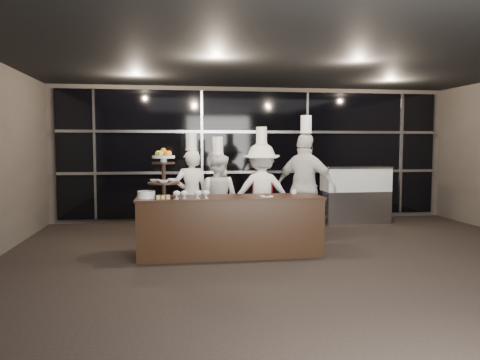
{
  "coord_description": "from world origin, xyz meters",
  "views": [
    {
      "loc": [
        -1.86,
        -5.46,
        1.71
      ],
      "look_at": [
        -0.78,
        1.91,
        1.15
      ],
      "focal_mm": 35.0,
      "sensor_mm": 36.0,
      "label": 1
    }
  ],
  "objects": [
    {
      "name": "chef_cup",
      "position": [
        0.09,
        1.86,
        0.96
      ],
      "size": [
        0.08,
        0.08,
        0.07
      ],
      "primitive_type": "cylinder",
      "color": "white",
      "rests_on": "buffet_counter"
    },
    {
      "name": "pastry_squares",
      "position": [
        -1.99,
        1.45,
        0.95
      ],
      "size": [
        0.2,
        0.13,
        0.05
      ],
      "color": "#E5C570",
      "rests_on": "buffet_counter"
    },
    {
      "name": "chef_c",
      "position": [
        -0.29,
        2.65,
        0.87
      ],
      "size": [
        1.16,
        0.72,
        2.02
      ],
      "color": "white",
      "rests_on": "ground"
    },
    {
      "name": "display_stand",
      "position": [
        -1.99,
        1.61,
        1.34
      ],
      "size": [
        0.48,
        0.48,
        0.74
      ],
      "color": "black",
      "rests_on": "buffet_counter"
    },
    {
      "name": "chef_d",
      "position": [
        0.46,
        2.46,
        0.97
      ],
      "size": [
        1.17,
        1.07,
        2.22
      ],
      "color": "silver",
      "rests_on": "ground"
    },
    {
      "name": "chef_b",
      "position": [
        -1.07,
        2.69,
        0.79
      ],
      "size": [
        0.94,
        0.88,
        1.85
      ],
      "color": "white",
      "rests_on": "ground"
    },
    {
      "name": "layer_cake",
      "position": [
        -2.24,
        1.56,
        0.97
      ],
      "size": [
        0.3,
        0.3,
        0.11
      ],
      "color": "white",
      "rests_on": "buffet_counter"
    },
    {
      "name": "small_plate",
      "position": [
        -0.43,
        1.51,
        0.94
      ],
      "size": [
        0.2,
        0.2,
        0.05
      ],
      "color": "white",
      "rests_on": "buffet_counter"
    },
    {
      "name": "compotes",
      "position": [
        -1.59,
        1.39,
        1.0
      ],
      "size": [
        0.54,
        0.11,
        0.12
      ],
      "color": "silver",
      "rests_on": "buffet_counter"
    },
    {
      "name": "chef_a",
      "position": [
        -1.52,
        2.83,
        0.84
      ],
      "size": [
        0.6,
        0.39,
        1.92
      ],
      "color": "white",
      "rests_on": "ground"
    },
    {
      "name": "buffet_counter",
      "position": [
        -0.98,
        1.61,
        0.47
      ],
      "size": [
        2.84,
        0.74,
        0.92
      ],
      "color": "black",
      "rests_on": "ground"
    },
    {
      "name": "room",
      "position": [
        0.0,
        0.0,
        1.5
      ],
      "size": [
        10.0,
        10.0,
        10.0
      ],
      "color": "black",
      "rests_on": "ground"
    },
    {
      "name": "window_wall",
      "position": [
        0.0,
        4.94,
        1.5
      ],
      "size": [
        8.6,
        0.1,
        2.8
      ],
      "color": "black",
      "rests_on": "ground"
    },
    {
      "name": "display_case",
      "position": [
        2.13,
        4.3,
        0.69
      ],
      "size": [
        1.45,
        0.63,
        1.24
      ],
      "color": "#A5A5AA",
      "rests_on": "ground"
    }
  ]
}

